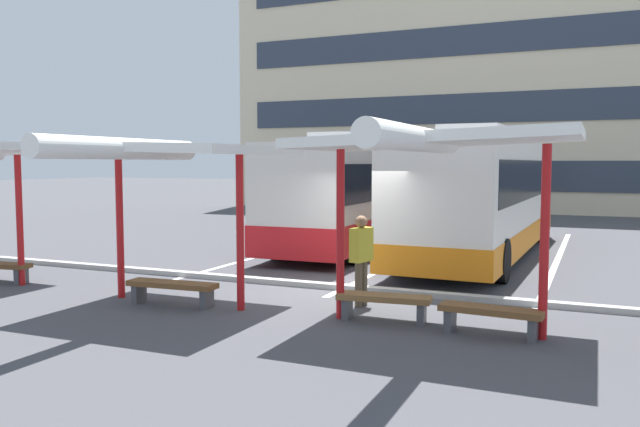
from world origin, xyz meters
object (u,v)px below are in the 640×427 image
object	(u,v)px
waiting_passenger_0	(361,254)
waiting_shelter_2	(433,144)
bench_3	(384,302)
waiting_shelter_1	(167,152)
coach_bus_1	(484,196)
coach_bus_0	(358,195)
bench_2	(172,288)
bench_4	(491,315)

from	to	relation	value
waiting_passenger_0	waiting_shelter_2	bearing A→B (deg)	-38.43
waiting_shelter_2	bench_3	distance (m)	2.80
waiting_shelter_1	waiting_shelter_2	size ratio (longest dim) A/B	1.04
waiting_shelter_1	waiting_passenger_0	size ratio (longest dim) A/B	2.94
coach_bus_1	waiting_shelter_1	size ratio (longest dim) A/B	2.30
coach_bus_0	waiting_shelter_1	xyz separation A→B (m)	(-0.24, -9.53, 1.23)
waiting_passenger_0	bench_2	bearing A→B (deg)	-157.11
coach_bus_1	waiting_passenger_0	size ratio (longest dim) A/B	6.78
bench_2	coach_bus_0	bearing A→B (deg)	88.57
coach_bus_1	bench_3	distance (m)	8.59
bench_2	waiting_shelter_1	bearing A→B (deg)	-90.00
bench_4	waiting_passenger_0	world-z (taller)	waiting_passenger_0
coach_bus_1	waiting_shelter_2	world-z (taller)	coach_bus_1
bench_4	waiting_shelter_2	bearing A→B (deg)	-170.53
bench_3	bench_4	xyz separation A→B (m)	(1.80, -0.23, -0.00)
coach_bus_0	waiting_shelter_2	distance (m)	10.55
waiting_shelter_2	bench_4	size ratio (longest dim) A/B	3.01
coach_bus_1	bench_3	bearing A→B (deg)	-91.75
bench_4	waiting_passenger_0	xyz separation A→B (m)	(-2.54, 1.15, 0.65)
coach_bus_1	bench_4	bearing A→B (deg)	-79.95
waiting_shelter_2	bench_3	size ratio (longest dim) A/B	2.98
coach_bus_1	bench_2	xyz separation A→B (m)	(-4.26, -8.93, -1.37)
waiting_shelter_1	coach_bus_1	bearing A→B (deg)	64.69
bench_2	waiting_shelter_2	bearing A→B (deg)	0.89
coach_bus_0	waiting_passenger_0	world-z (taller)	coach_bus_0
coach_bus_0	bench_3	bearing A→B (deg)	-67.24
coach_bus_1	bench_4	distance (m)	8.94
coach_bus_1	bench_2	world-z (taller)	coach_bus_1
waiting_shelter_1	bench_2	xyz separation A→B (m)	(0.00, 0.09, -2.53)
bench_2	waiting_passenger_0	xyz separation A→B (m)	(3.26, 1.38, 0.65)
bench_3	waiting_shelter_2	bearing A→B (deg)	-22.73
coach_bus_1	coach_bus_0	bearing A→B (deg)	172.72
coach_bus_0	waiting_shelter_2	xyz separation A→B (m)	(4.67, -9.37, 1.33)
bench_2	waiting_passenger_0	bearing A→B (deg)	22.89
bench_3	waiting_passenger_0	world-z (taller)	waiting_passenger_0
coach_bus_0	waiting_shelter_2	size ratio (longest dim) A/B	2.17
waiting_shelter_2	waiting_passenger_0	distance (m)	2.88
coach_bus_1	bench_3	xyz separation A→B (m)	(-0.26, -8.47, -1.38)
bench_2	waiting_passenger_0	distance (m)	3.60
coach_bus_1	waiting_passenger_0	world-z (taller)	coach_bus_1
coach_bus_0	waiting_passenger_0	bearing A→B (deg)	-69.41
coach_bus_0	bench_2	xyz separation A→B (m)	(-0.24, -9.44, -1.30)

